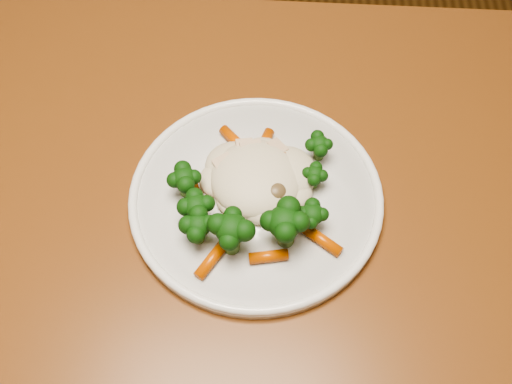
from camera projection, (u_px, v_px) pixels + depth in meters
dining_table at (288, 275)px, 0.78m from camera, size 1.10×0.75×0.75m
plate at (256, 199)px, 0.70m from camera, size 0.28×0.28×0.01m
meal at (253, 194)px, 0.67m from camera, size 0.19×0.20×0.05m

